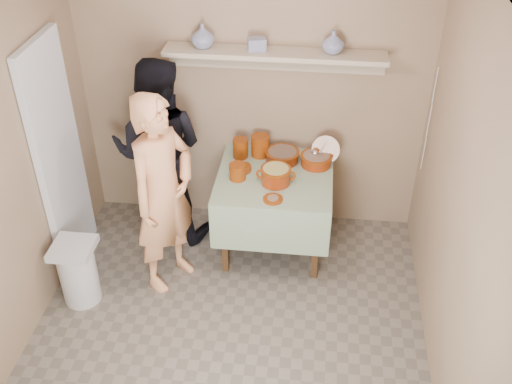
# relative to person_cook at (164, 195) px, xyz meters

# --- Properties ---
(ground) EXTENTS (3.50, 3.50, 0.00)m
(ground) POSITION_rel_person_cook_xyz_m (0.58, -0.77, -0.85)
(ground) COLOR #6C6255
(ground) RESTS_ON ground
(tile_panel) EXTENTS (0.06, 0.70, 2.00)m
(tile_panel) POSITION_rel_person_cook_xyz_m (-0.88, 0.18, 0.15)
(tile_panel) COLOR silver
(tile_panel) RESTS_ON ground
(plate_stack_a) EXTENTS (0.13, 0.13, 0.18)m
(plate_stack_a) POSITION_rel_person_cook_xyz_m (0.50, 0.77, -0.01)
(plate_stack_a) COLOR #6E2705
(plate_stack_a) RESTS_ON serving_table
(plate_stack_b) EXTENTS (0.16, 0.16, 0.19)m
(plate_stack_b) POSITION_rel_person_cook_xyz_m (0.67, 0.82, 0.00)
(plate_stack_b) COLOR #6E2705
(plate_stack_b) RESTS_ON serving_table
(bowl_stack) EXTENTS (0.14, 0.14, 0.14)m
(bowl_stack) POSITION_rel_person_cook_xyz_m (0.52, 0.43, -0.02)
(bowl_stack) COLOR #6E2705
(bowl_stack) RESTS_ON serving_table
(empty_bowl) EXTENTS (0.15, 0.15, 0.05)m
(empty_bowl) POSITION_rel_person_cook_xyz_m (0.54, 0.55, -0.07)
(empty_bowl) COLOR #6E2705
(empty_bowl) RESTS_ON serving_table
(propped_lid) EXTENTS (0.25, 0.13, 0.23)m
(propped_lid) POSITION_rel_person_cook_xyz_m (1.24, 0.79, 0.03)
(propped_lid) COLOR #6E2705
(propped_lid) RESTS_ON serving_table
(vase_right) EXTENTS (0.19, 0.19, 0.18)m
(vase_right) POSITION_rel_person_cook_xyz_m (1.23, 0.87, 0.96)
(vase_right) COLOR navy
(vase_right) RESTS_ON wall_shelf
(vase_left) EXTENTS (0.21, 0.21, 0.20)m
(vase_left) POSITION_rel_person_cook_xyz_m (0.19, 0.87, 0.96)
(vase_left) COLOR navy
(vase_left) RESTS_ON wall_shelf
(ceramic_box) EXTENTS (0.16, 0.13, 0.10)m
(ceramic_box) POSITION_rel_person_cook_xyz_m (0.63, 0.86, 0.92)
(ceramic_box) COLOR navy
(ceramic_box) RESTS_ON wall_shelf
(person_cook) EXTENTS (0.66, 0.74, 1.71)m
(person_cook) POSITION_rel_person_cook_xyz_m (0.00, 0.00, 0.00)
(person_cook) COLOR #EE9D66
(person_cook) RESTS_ON ground
(person_helper) EXTENTS (0.85, 0.67, 1.72)m
(person_helper) POSITION_rel_person_cook_xyz_m (-0.19, 0.61, 0.00)
(person_helper) COLOR black
(person_helper) RESTS_ON ground
(room_shell) EXTENTS (3.04, 3.54, 2.62)m
(room_shell) POSITION_rel_person_cook_xyz_m (0.58, -0.77, 0.76)
(room_shell) COLOR #967A5C
(room_shell) RESTS_ON ground
(serving_table) EXTENTS (0.97, 0.97, 0.76)m
(serving_table) POSITION_rel_person_cook_xyz_m (0.83, 0.51, -0.21)
(serving_table) COLOR #4C2D16
(serving_table) RESTS_ON ground
(cazuela_meat_a) EXTENTS (0.30, 0.30, 0.10)m
(cazuela_meat_a) POSITION_rel_person_cook_xyz_m (0.87, 0.75, -0.03)
(cazuela_meat_a) COLOR maroon
(cazuela_meat_a) RESTS_ON serving_table
(cazuela_meat_b) EXTENTS (0.28, 0.28, 0.10)m
(cazuela_meat_b) POSITION_rel_person_cook_xyz_m (1.16, 0.72, -0.03)
(cazuela_meat_b) COLOR maroon
(cazuela_meat_b) RESTS_ON serving_table
(ladle) EXTENTS (0.08, 0.26, 0.19)m
(ladle) POSITION_rel_person_cook_xyz_m (1.15, 0.73, 0.02)
(ladle) COLOR silver
(ladle) RESTS_ON cazuela_meat_b
(cazuela_rice) EXTENTS (0.33, 0.25, 0.14)m
(cazuela_rice) POSITION_rel_person_cook_xyz_m (0.84, 0.40, -0.01)
(cazuela_rice) COLOR maroon
(cazuela_rice) RESTS_ON serving_table
(front_plate) EXTENTS (0.16, 0.16, 0.03)m
(front_plate) POSITION_rel_person_cook_xyz_m (0.84, 0.16, -0.08)
(front_plate) COLOR #6E2705
(front_plate) RESTS_ON serving_table
(wall_shelf) EXTENTS (1.80, 0.25, 0.21)m
(wall_shelf) POSITION_rel_person_cook_xyz_m (0.78, 0.89, 0.82)
(wall_shelf) COLOR tan
(wall_shelf) RESTS_ON room_shell
(trash_bin) EXTENTS (0.32, 0.32, 0.56)m
(trash_bin) POSITION_rel_person_cook_xyz_m (-0.67, -0.34, -0.57)
(trash_bin) COLOR silver
(trash_bin) RESTS_ON ground
(electrical_cord) EXTENTS (0.01, 0.05, 0.90)m
(electrical_cord) POSITION_rel_person_cook_xyz_m (2.05, 0.71, 0.40)
(electrical_cord) COLOR silver
(electrical_cord) RESTS_ON wall_shelf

